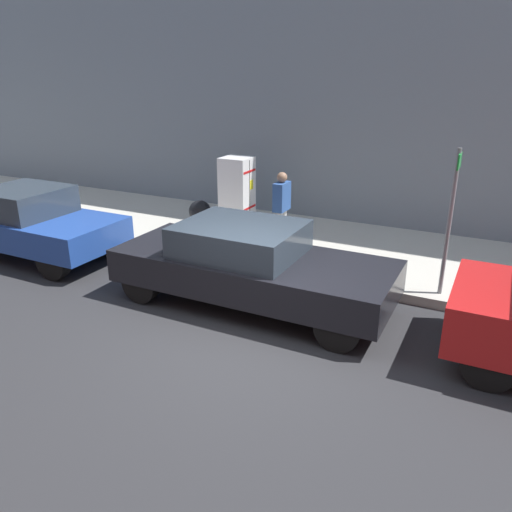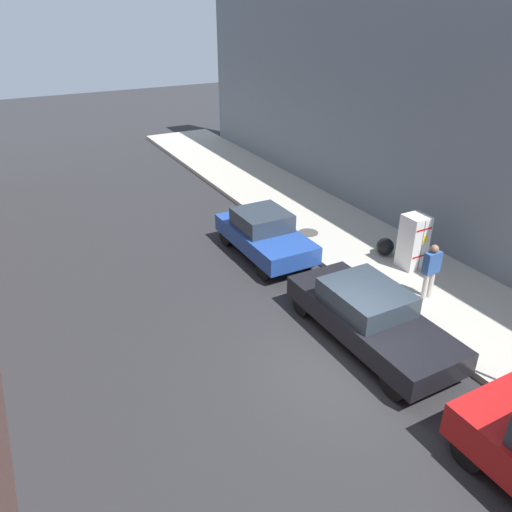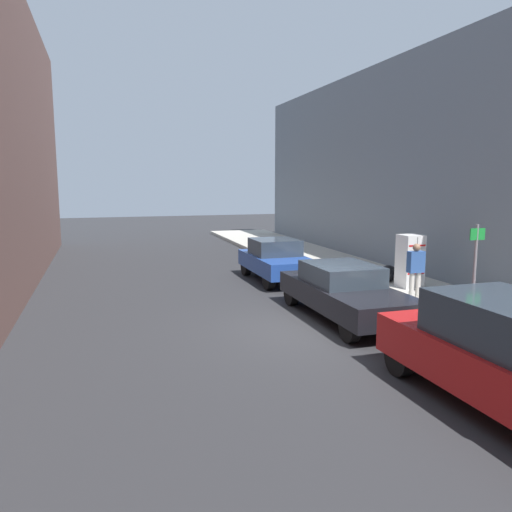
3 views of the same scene
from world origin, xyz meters
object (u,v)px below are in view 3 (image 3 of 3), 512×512
at_px(street_sign_post, 474,276).
at_px(trash_bag, 388,273).
at_px(parked_hatchback_blue, 276,260).
at_px(discarded_refrigerator, 410,261).
at_px(pedestrian_standing_near, 416,268).
at_px(parked_sedan_dark, 344,291).

relative_size(street_sign_post, trash_bag, 4.42).
height_order(street_sign_post, parked_hatchback_blue, street_sign_post).
relative_size(discarded_refrigerator, pedestrian_standing_near, 1.04).
xyz_separation_m(street_sign_post, parked_sedan_dark, (1.47, -2.87, -0.83)).
distance_m(parked_hatchback_blue, parked_sedan_dark, 5.14).
relative_size(trash_bag, parked_hatchback_blue, 0.14).
bearing_deg(parked_hatchback_blue, trash_bag, 147.05).
bearing_deg(trash_bag, parked_sedan_dark, 43.57).
bearing_deg(parked_sedan_dark, discarded_refrigerator, -148.17).
bearing_deg(discarded_refrigerator, parked_hatchback_blue, -42.45).
xyz_separation_m(trash_bag, parked_sedan_dark, (3.22, 3.06, 0.26)).
bearing_deg(parked_hatchback_blue, parked_sedan_dark, 90.00).
bearing_deg(pedestrian_standing_near, trash_bag, -131.53).
relative_size(parked_hatchback_blue, parked_sedan_dark, 0.83).
distance_m(discarded_refrigerator, pedestrian_standing_near, 1.79).
height_order(discarded_refrigerator, parked_hatchback_blue, discarded_refrigerator).
height_order(trash_bag, parked_hatchback_blue, parked_hatchback_blue).
distance_m(street_sign_post, trash_bag, 6.28).
bearing_deg(street_sign_post, parked_hatchback_blue, -79.58).
height_order(pedestrian_standing_near, parked_sedan_dark, pedestrian_standing_near).
distance_m(trash_bag, parked_hatchback_blue, 3.84).
bearing_deg(discarded_refrigerator, parked_sedan_dark, 31.83).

